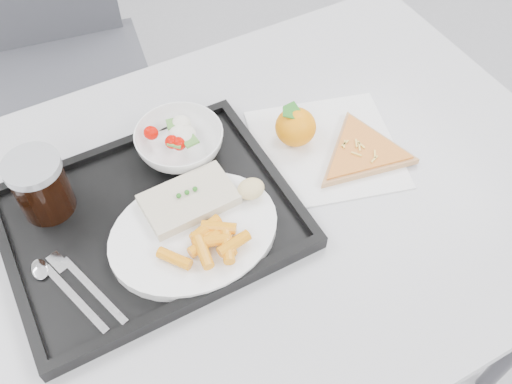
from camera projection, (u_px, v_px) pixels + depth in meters
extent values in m
cube|color=silver|center=(237.00, 213.00, 0.96)|extent=(1.20, 0.80, 0.03)
cylinder|color=#47474C|center=(356.00, 128.00, 1.59)|extent=(0.04, 0.04, 0.72)
cube|color=#3A3B41|center=(73.00, 82.00, 1.57)|extent=(0.48, 0.48, 0.04)
cylinder|color=#47474C|center=(51.00, 204.00, 1.61)|extent=(0.03, 0.03, 0.43)
cylinder|color=#47474C|center=(169.00, 158.00, 1.72)|extent=(0.03, 0.03, 0.43)
cylinder|color=#47474C|center=(19.00, 123.00, 1.80)|extent=(0.03, 0.03, 0.43)
cylinder|color=#47474C|center=(126.00, 86.00, 1.91)|extent=(0.03, 0.03, 0.43)
cube|color=black|center=(151.00, 220.00, 0.92)|extent=(0.45, 0.35, 0.01)
cube|color=black|center=(114.00, 147.00, 1.00)|extent=(0.45, 0.02, 0.01)
cube|color=black|center=(193.00, 299.00, 0.82)|extent=(0.45, 0.02, 0.01)
cube|color=black|center=(268.00, 166.00, 0.97)|extent=(0.02, 0.32, 0.01)
cube|color=black|center=(13.00, 273.00, 0.85)|extent=(0.02, 0.32, 0.01)
cylinder|color=white|center=(194.00, 233.00, 0.89)|extent=(0.27, 0.27, 0.02)
cube|color=beige|center=(189.00, 199.00, 0.90)|extent=(0.15, 0.09, 0.02)
sphere|color=#236B1C|center=(179.00, 196.00, 0.89)|extent=(0.01, 0.01, 0.01)
sphere|color=#236B1C|center=(187.00, 192.00, 0.89)|extent=(0.01, 0.01, 0.01)
sphere|color=#236B1C|center=(195.00, 189.00, 0.90)|extent=(0.01, 0.01, 0.01)
ellipsoid|color=tan|center=(251.00, 189.00, 0.91)|extent=(0.06, 0.05, 0.03)
imported|color=white|center=(180.00, 142.00, 0.98)|extent=(0.15, 0.15, 0.05)
cylinder|color=black|center=(42.00, 188.00, 0.89)|extent=(0.08, 0.08, 0.10)
cylinder|color=#A5A8AD|center=(31.00, 166.00, 0.85)|extent=(0.09, 0.09, 0.01)
cube|color=silver|center=(75.00, 298.00, 0.83)|extent=(0.06, 0.15, 0.00)
ellipsoid|color=silver|center=(40.00, 269.00, 0.85)|extent=(0.04, 0.05, 0.01)
cube|color=silver|center=(94.00, 290.00, 0.83)|extent=(0.06, 0.15, 0.00)
cube|color=silver|center=(58.00, 262.00, 0.86)|extent=(0.03, 0.04, 0.00)
cube|color=white|center=(325.00, 148.00, 1.02)|extent=(0.31, 0.30, 0.00)
ellipsoid|color=#DD6209|center=(296.00, 127.00, 1.01)|extent=(0.09, 0.09, 0.07)
cube|color=#236B1C|center=(297.00, 115.00, 0.98)|extent=(0.03, 0.05, 0.02)
cube|color=#236B1C|center=(297.00, 115.00, 0.98)|extent=(0.05, 0.04, 0.02)
cylinder|color=tan|center=(362.00, 153.00, 1.01)|extent=(0.27, 0.27, 0.01)
cylinder|color=red|center=(363.00, 150.00, 1.00)|extent=(0.24, 0.24, 0.00)
cube|color=#EABC47|center=(359.00, 147.00, 1.00)|extent=(0.01, 0.02, 0.00)
cube|color=#EABC47|center=(375.00, 154.00, 0.99)|extent=(0.01, 0.02, 0.00)
cube|color=#EABC47|center=(356.00, 143.00, 1.00)|extent=(0.01, 0.02, 0.00)
cube|color=#EABC47|center=(361.00, 145.00, 1.00)|extent=(0.01, 0.02, 0.00)
cube|color=#EABC47|center=(374.00, 159.00, 0.98)|extent=(0.02, 0.01, 0.00)
cube|color=#EABC47|center=(356.00, 154.00, 0.99)|extent=(0.01, 0.02, 0.00)
cube|color=#EABC47|center=(344.00, 144.00, 1.00)|extent=(0.01, 0.02, 0.00)
cube|color=#EABC47|center=(345.00, 143.00, 1.00)|extent=(0.02, 0.01, 0.00)
cylinder|color=orange|center=(210.00, 241.00, 0.85)|extent=(0.06, 0.04, 0.02)
cylinder|color=orange|center=(174.00, 258.00, 0.84)|extent=(0.05, 0.05, 0.02)
cylinder|color=orange|center=(234.00, 244.00, 0.84)|extent=(0.06, 0.03, 0.02)
cylinder|color=orange|center=(203.00, 252.00, 0.83)|extent=(0.02, 0.06, 0.02)
cylinder|color=orange|center=(204.00, 244.00, 0.85)|extent=(0.06, 0.03, 0.02)
cylinder|color=orange|center=(209.00, 236.00, 0.86)|extent=(0.06, 0.04, 0.02)
cylinder|color=orange|center=(227.00, 240.00, 0.86)|extent=(0.03, 0.06, 0.02)
cylinder|color=orange|center=(211.00, 241.00, 0.85)|extent=(0.06, 0.03, 0.02)
cylinder|color=orange|center=(206.00, 229.00, 0.86)|extent=(0.06, 0.03, 0.02)
cylinder|color=orange|center=(219.00, 227.00, 0.86)|extent=(0.05, 0.05, 0.02)
cylinder|color=orange|center=(228.00, 247.00, 0.85)|extent=(0.04, 0.06, 0.02)
sphere|color=#C00800|center=(151.00, 133.00, 0.98)|extent=(0.02, 0.02, 0.02)
sphere|color=#C00800|center=(179.00, 144.00, 0.96)|extent=(0.02, 0.02, 0.02)
sphere|color=#C00800|center=(151.00, 133.00, 0.98)|extent=(0.02, 0.02, 0.02)
sphere|color=#C00800|center=(172.00, 142.00, 0.97)|extent=(0.02, 0.02, 0.02)
ellipsoid|color=silver|center=(181.00, 124.00, 0.99)|extent=(0.04, 0.04, 0.03)
ellipsoid|color=silver|center=(184.00, 139.00, 0.97)|extent=(0.04, 0.04, 0.03)
ellipsoid|color=silver|center=(186.00, 134.00, 0.98)|extent=(0.04, 0.04, 0.03)
ellipsoid|color=silver|center=(181.00, 134.00, 0.98)|extent=(0.04, 0.04, 0.03)
ellipsoid|color=silver|center=(178.00, 135.00, 0.98)|extent=(0.04, 0.04, 0.03)
cube|color=#4B8233|center=(174.00, 124.00, 0.99)|extent=(0.03, 0.03, 0.00)
cube|color=#4B8233|center=(176.00, 142.00, 0.96)|extent=(0.03, 0.03, 0.00)
cube|color=#4B8233|center=(190.00, 141.00, 0.96)|extent=(0.03, 0.03, 0.00)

